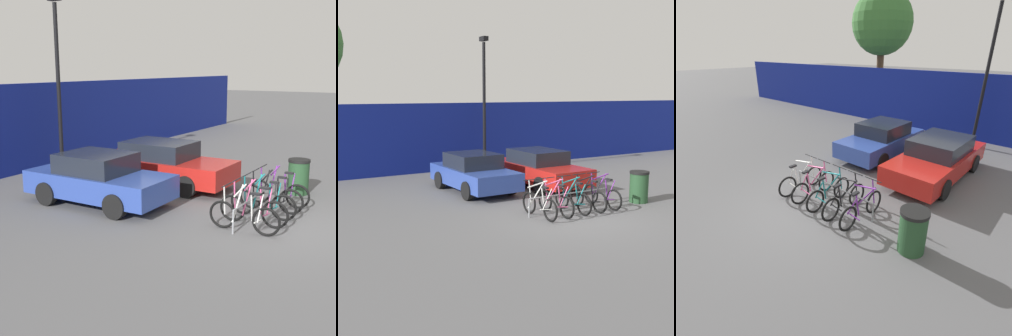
{
  "view_description": "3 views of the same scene",
  "coord_description": "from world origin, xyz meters",
  "views": [
    {
      "loc": [
        -10.36,
        -3.21,
        3.66
      ],
      "look_at": [
        -1.13,
        2.37,
        1.32
      ],
      "focal_mm": 50.0,
      "sensor_mm": 36.0,
      "label": 1
    },
    {
      "loc": [
        -8.5,
        -10.16,
        3.56
      ],
      "look_at": [
        -1.04,
        2.12,
        1.24
      ],
      "focal_mm": 50.0,
      "sensor_mm": 36.0,
      "label": 2
    },
    {
      "loc": [
        5.01,
        -3.99,
        4.1
      ],
      "look_at": [
        0.25,
        1.26,
        0.88
      ],
      "focal_mm": 28.0,
      "sensor_mm": 36.0,
      "label": 3
    }
  ],
  "objects": [
    {
      "name": "ground_plane",
      "position": [
        0.0,
        0.0,
        0.0
      ],
      "size": [
        120.0,
        120.0,
        0.0
      ],
      "primitive_type": "plane",
      "color": "#59595B"
    },
    {
      "name": "hoarding_wall",
      "position": [
        0.0,
        9.5,
        1.55
      ],
      "size": [
        36.0,
        0.16,
        3.1
      ],
      "primitive_type": "cube",
      "color": "navy",
      "rests_on": "ground"
    },
    {
      "name": "bike_rack",
      "position": [
        0.32,
        0.68,
        0.47
      ],
      "size": [
        2.96,
        0.04,
        0.57
      ],
      "color": "gray",
      "rests_on": "ground"
    },
    {
      "name": "bicycle_white",
      "position": [
        -0.88,
        0.53,
        0.38
      ],
      "size": [
        0.68,
        1.71,
        1.05
      ],
      "rotation": [
        0.0,
        0.0,
        0.07
      ],
      "color": "black",
      "rests_on": "ground"
    },
    {
      "name": "bicycle_pink",
      "position": [
        -0.3,
        0.53,
        0.38
      ],
      "size": [
        0.68,
        1.71,
        1.05
      ],
      "rotation": [
        0.0,
        0.0,
        -0.04
      ],
      "color": "black",
      "rests_on": "ground"
    },
    {
      "name": "bicycle_teal",
      "position": [
        0.34,
        0.53,
        0.38
      ],
      "size": [
        0.68,
        1.71,
        1.05
      ],
      "rotation": [
        0.0,
        0.0,
        0.01
      ],
      "color": "black",
      "rests_on": "ground"
    },
    {
      "name": "bicycle_black",
      "position": [
        0.94,
        0.53,
        0.38
      ],
      "size": [
        0.68,
        1.71,
        1.05
      ],
      "rotation": [
        0.0,
        0.0,
        -0.06
      ],
      "color": "black",
      "rests_on": "ground"
    },
    {
      "name": "bicycle_purple",
      "position": [
        1.53,
        0.53,
        0.38
      ],
      "size": [
        0.68,
        1.71,
        1.05
      ],
      "rotation": [
        0.0,
        0.0,
        -0.01
      ],
      "color": "black",
      "rests_on": "ground"
    },
    {
      "name": "car_blue",
      "position": [
        -0.81,
        4.75,
        0.69
      ],
      "size": [
        1.91,
        3.97,
        1.4
      ],
      "color": "#2D479E",
      "rests_on": "ground"
    },
    {
      "name": "car_red",
      "position": [
        1.8,
        4.36,
        0.69
      ],
      "size": [
        1.91,
        4.51,
        1.4
      ],
      "color": "red",
      "rests_on": "ground"
    },
    {
      "name": "lamp_post",
      "position": [
        1.69,
        8.5,
        3.36
      ],
      "size": [
        0.24,
        0.44,
        6.01
      ],
      "color": "black",
      "rests_on": "ground"
    },
    {
      "name": "trash_bin",
      "position": [
        3.03,
        0.41,
        0.52
      ],
      "size": [
        0.63,
        0.63,
        1.03
      ],
      "color": "#234728",
      "rests_on": "ground"
    }
  ]
}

